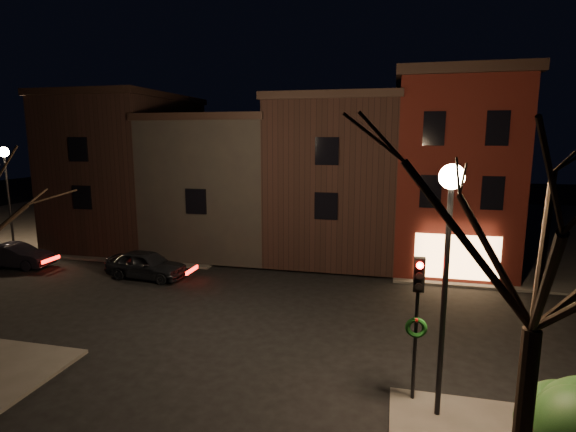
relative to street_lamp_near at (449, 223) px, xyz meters
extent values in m
plane|color=black|center=(-6.20, 6.00, -5.18)|extent=(120.00, 120.00, 0.00)
cube|color=#2D2B28|center=(-26.20, 26.00, -5.12)|extent=(30.00, 30.00, 0.12)
cube|color=#47110C|center=(1.80, 15.50, -0.06)|extent=(6.00, 8.00, 10.00)
cube|color=black|center=(1.80, 15.50, 5.19)|extent=(6.50, 8.50, 0.50)
cube|color=#EEAE6B|center=(1.80, 11.45, -3.76)|extent=(4.00, 0.12, 2.20)
cube|color=black|center=(-4.70, 16.50, -0.56)|extent=(7.00, 10.00, 9.00)
cube|color=black|center=(-4.70, 16.50, 4.14)|extent=(7.30, 10.30, 0.40)
cube|color=black|center=(-11.95, 16.50, -1.06)|extent=(7.50, 10.00, 8.00)
cube|color=black|center=(-11.95, 16.50, 3.14)|extent=(7.80, 10.30, 0.40)
cube|color=black|center=(-19.20, 16.50, -0.31)|extent=(7.00, 10.00, 9.50)
cube|color=black|center=(-19.20, 16.50, 4.64)|extent=(7.30, 10.30, 0.40)
cylinder|color=black|center=(0.00, 0.00, -2.06)|extent=(0.14, 0.14, 6.00)
sphere|color=#FFD18C|center=(0.00, 0.00, 1.12)|extent=(0.60, 0.60, 0.60)
cylinder|color=black|center=(-25.20, 12.20, -2.06)|extent=(0.14, 0.14, 6.00)
sphere|color=#FFD18C|center=(-25.20, 12.20, 1.12)|extent=(0.60, 0.60, 0.60)
cylinder|color=black|center=(-0.60, 0.60, -3.06)|extent=(0.10, 0.10, 4.00)
cube|color=black|center=(-0.60, 0.42, -1.46)|extent=(0.28, 0.22, 0.90)
cylinder|color=#FF0C07|center=(-0.60, 0.30, -1.18)|extent=(0.18, 0.06, 0.18)
cylinder|color=black|center=(-0.60, 0.30, -1.46)|extent=(0.18, 0.06, 0.18)
cylinder|color=black|center=(-0.60, 0.30, -1.74)|extent=(0.18, 0.06, 0.18)
torus|color=#0C380F|center=(-0.60, 0.51, -2.96)|extent=(0.58, 0.14, 0.58)
sphere|color=#990C0C|center=(-0.60, 0.49, -2.74)|extent=(0.12, 0.12, 0.12)
cylinder|color=black|center=(1.30, -2.50, -3.27)|extent=(0.36, 0.36, 3.57)
imported|color=black|center=(-13.64, 8.88, -4.45)|extent=(4.41, 2.10, 1.45)
imported|color=black|center=(-21.85, 8.91, -4.51)|extent=(4.17, 1.74, 1.34)
camera|label=1|loc=(-1.31, -11.22, 2.05)|focal=28.00mm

